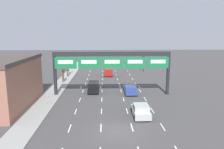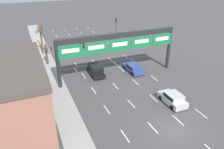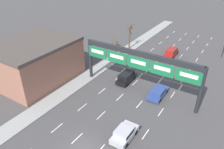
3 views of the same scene
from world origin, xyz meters
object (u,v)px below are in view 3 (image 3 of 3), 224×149
suv_black (126,77)px  car_blue (158,92)px  sign_gantry (139,61)px  car_silver (124,133)px  tree_bare_closest (116,48)px  suv_red (171,52)px  tree_bare_second (130,36)px

suv_black → car_blue: suv_black is taller
sign_gantry → car_blue: 5.78m
car_silver → suv_black: size_ratio=0.94×
sign_gantry → tree_bare_closest: size_ratio=4.25×
suv_black → sign_gantry: bearing=-33.1°
suv_black → suv_red: suv_black is taller
sign_gantry → tree_bare_second: 17.98m
tree_bare_closest → tree_bare_second: bearing=90.7°
sign_gantry → tree_bare_closest: sign_gantry is taller
suv_red → tree_bare_closest: size_ratio=0.98×
car_silver → tree_bare_second: size_ratio=0.69×
sign_gantry → car_blue: sign_gantry is taller
sign_gantry → suv_red: sign_gantry is taller
suv_black → car_silver: bearing=-61.8°
sign_gantry → suv_red: 17.10m
car_silver → suv_black: suv_black is taller
car_silver → tree_bare_closest: tree_bare_closest is taller
suv_black → tree_bare_second: tree_bare_second is taller
car_blue → suv_red: 15.95m
suv_red → tree_bare_second: (-9.35, -1.43, 2.30)m
sign_gantry → tree_bare_closest: (-9.52, 9.23, -3.21)m
suv_red → tree_bare_second: 9.73m
suv_red → car_silver: bearing=-82.7°
sign_gantry → suv_black: sign_gantry is taller
tree_bare_closest → tree_bare_second: 5.87m
suv_red → tree_bare_second: size_ratio=0.75×
car_blue → tree_bare_second: size_ratio=0.79×
car_silver → tree_bare_closest: size_ratio=0.90×
suv_black → tree_bare_second: (-6.50, 13.02, 2.26)m
sign_gantry → suv_red: (-0.25, 16.46, -4.63)m
car_silver → tree_bare_second: bearing=117.3°
sign_gantry → tree_bare_closest: 13.64m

